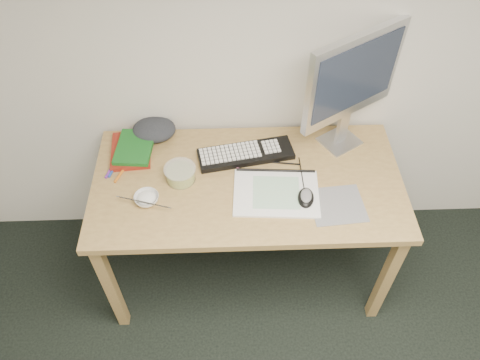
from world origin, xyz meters
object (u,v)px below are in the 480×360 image
object	(u,v)px
desk	(247,192)
sketchpad	(276,193)
keyboard	(246,154)
rice_bowl	(147,199)
monitor	(353,80)

from	to	relation	value
desk	sketchpad	xyz separation A→B (m)	(0.12, -0.08, 0.09)
keyboard	rice_bowl	bearing A→B (deg)	-159.80
desk	monitor	xyz separation A→B (m)	(0.46, 0.24, 0.45)
monitor	sketchpad	bearing A→B (deg)	-168.55
desk	keyboard	size ratio (longest dim) A/B	3.15
keyboard	monitor	world-z (taller)	monitor
monitor	keyboard	bearing A→B (deg)	158.02
desk	keyboard	xyz separation A→B (m)	(-0.00, 0.15, 0.10)
sketchpad	keyboard	world-z (taller)	keyboard
desk	monitor	bearing A→B (deg)	27.26
sketchpad	monitor	size ratio (longest dim) A/B	0.63
sketchpad	monitor	distance (m)	0.59
desk	keyboard	bearing A→B (deg)	90.64
sketchpad	keyboard	bearing A→B (deg)	121.28
monitor	rice_bowl	world-z (taller)	monitor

